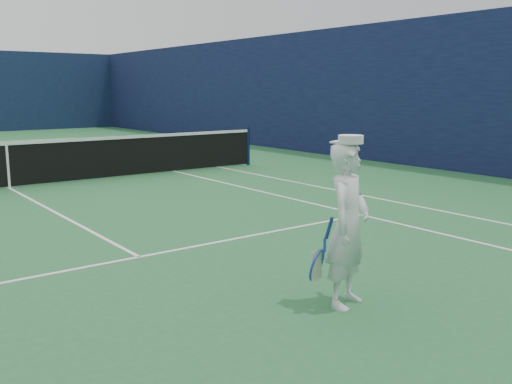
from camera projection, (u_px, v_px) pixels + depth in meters
ground at (10, 188)px, 12.33m from camera, size 80.00×80.00×0.00m
court_markings at (10, 188)px, 12.32m from camera, size 11.03×23.83×0.01m
windscreen_fence at (2, 95)px, 11.97m from camera, size 20.12×36.12×4.00m
tennis_net at (8, 163)px, 12.23m from camera, size 12.88×0.09×1.07m
tennis_player at (348, 224)px, 5.55m from camera, size 0.84×0.59×1.69m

